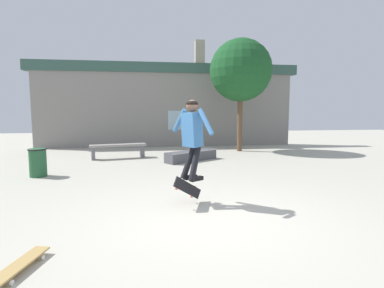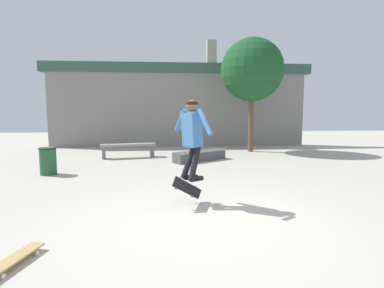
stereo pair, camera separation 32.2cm
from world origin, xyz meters
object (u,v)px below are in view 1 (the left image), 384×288
at_px(park_bench, 118,148).
at_px(skate_ledge, 191,156).
at_px(skateboard_flipping, 188,188).
at_px(skater, 192,133).
at_px(trash_bin, 38,162).
at_px(skateboard_resting, 20,265).
at_px(tree_right, 241,71).

xyz_separation_m(park_bench, skate_ledge, (2.52, -0.88, -0.21)).
relative_size(park_bench, skateboard_flipping, 3.52).
bearing_deg(skate_ledge, skateboard_flipping, -132.62).
xyz_separation_m(skater, skateboard_flipping, (-0.09, -0.07, -0.98)).
relative_size(trash_bin, skateboard_resting, 0.87).
bearing_deg(skater, park_bench, 77.13).
xyz_separation_m(park_bench, trash_bin, (-1.75, -2.77, 0.01)).
distance_m(skater, skateboard_resting, 3.18).
relative_size(tree_right, skateboard_flipping, 8.21).
xyz_separation_m(park_bench, skater, (1.86, -5.63, 0.92)).
bearing_deg(skate_ledge, tree_right, 9.19).
distance_m(skater, skateboard_flipping, 0.99).
height_order(trash_bin, skateboard_flipping, trash_bin).
xyz_separation_m(park_bench, skateboard_flipping, (1.77, -5.70, -0.06)).
bearing_deg(park_bench, skate_ledge, -31.82).
distance_m(park_bench, trash_bin, 3.27).
bearing_deg(skateboard_flipping, skate_ledge, 38.42).
xyz_separation_m(tree_right, skate_ledge, (-2.37, -2.21, -3.18)).
relative_size(skater, skateboard_resting, 1.71).
distance_m(tree_right, trash_bin, 8.35).
distance_m(trash_bin, skater, 4.70).
height_order(park_bench, skater, skater).
relative_size(park_bench, skater, 1.39).
bearing_deg(trash_bin, skate_ledge, 23.86).
bearing_deg(skate_ledge, park_bench, 126.99).
bearing_deg(park_bench, trash_bin, -134.94).
relative_size(tree_right, skater, 3.24).
height_order(trash_bin, skateboard_resting, trash_bin).
height_order(skater, skateboard_flipping, skater).
relative_size(park_bench, skate_ledge, 1.04).
bearing_deg(park_bench, tree_right, 2.65).
distance_m(skate_ledge, skateboard_flipping, 4.88).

